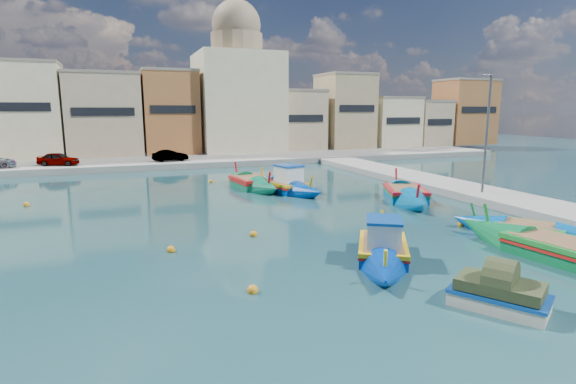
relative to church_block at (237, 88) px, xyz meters
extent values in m
plane|color=#122F37|center=(-10.00, -40.00, -8.41)|extent=(160.00, 160.00, 0.00)
cube|color=gray|center=(8.00, -40.00, -8.16)|extent=(4.00, 70.00, 0.50)
cube|color=gray|center=(-10.00, -8.00, -8.11)|extent=(80.00, 8.00, 0.60)
cube|color=beige|center=(-23.86, -0.88, -2.86)|extent=(7.88, 6.24, 9.89)
cube|color=gray|center=(-23.86, -0.88, 2.23)|extent=(8.04, 6.37, 0.30)
cube|color=black|center=(-23.86, -4.05, -2.37)|extent=(6.30, 0.10, 0.90)
cube|color=tan|center=(-15.74, -0.28, -3.31)|extent=(7.88, 7.44, 8.99)
cube|color=gray|center=(-15.74, -0.28, 1.33)|extent=(8.04, 7.59, 0.30)
cube|color=black|center=(-15.74, -4.05, -2.86)|extent=(6.30, 0.10, 0.90)
cube|color=#AE6936|center=(-8.46, -0.93, -3.09)|extent=(6.17, 6.13, 9.43)
cube|color=gray|center=(-8.46, -0.93, 1.77)|extent=(6.29, 6.26, 0.30)
cube|color=black|center=(-8.46, -4.05, -2.62)|extent=(4.93, 0.10, 0.90)
cube|color=tan|center=(-0.95, -0.15, -4.78)|extent=(7.31, 7.69, 6.05)
cube|color=gray|center=(-0.95, -0.15, -1.60)|extent=(7.46, 7.85, 0.30)
cube|color=black|center=(-0.95, -4.05, -4.48)|extent=(5.85, 0.10, 0.90)
cube|color=tan|center=(7.02, -0.35, -4.10)|extent=(7.54, 7.30, 7.41)
cube|color=gray|center=(7.02, -0.35, -0.25)|extent=(7.69, 7.45, 0.30)
cube|color=black|center=(7.02, -4.05, -3.73)|extent=(6.03, 0.10, 0.90)
cube|color=tan|center=(14.93, -0.51, -2.99)|extent=(6.36, 6.97, 9.63)
cube|color=gray|center=(14.93, -0.51, 1.98)|extent=(6.48, 7.11, 0.30)
cube|color=black|center=(14.93, -4.05, -2.51)|extent=(5.09, 0.10, 0.90)
cube|color=beige|center=(22.15, -0.65, -4.48)|extent=(6.63, 6.70, 6.65)
cube|color=gray|center=(22.15, -0.65, -1.01)|extent=(6.76, 6.83, 0.30)
cube|color=black|center=(22.15, -4.05, -4.15)|extent=(5.30, 0.10, 0.90)
cube|color=tan|center=(28.26, -0.25, -4.71)|extent=(5.08, 7.51, 6.20)
cube|color=gray|center=(28.26, -0.25, -1.45)|extent=(5.18, 7.66, 0.30)
cube|color=black|center=(28.26, -4.05, -4.40)|extent=(4.06, 0.10, 0.90)
cube|color=#AE6936|center=(35.15, -1.00, -3.14)|extent=(7.79, 6.00, 9.33)
cube|color=gray|center=(35.15, -1.00, 1.67)|extent=(7.95, 6.12, 0.30)
cube|color=black|center=(35.15, -4.05, -2.68)|extent=(6.23, 0.10, 0.90)
cube|color=beige|center=(0.00, 0.00, -1.81)|extent=(10.00, 10.00, 12.00)
cylinder|color=#9E8466|center=(0.00, 0.00, 5.39)|extent=(6.40, 6.40, 2.40)
sphere|color=#9E8466|center=(0.00, 0.00, 7.58)|extent=(6.00, 6.00, 6.00)
cylinder|color=#9E8466|center=(0.00, 0.00, 10.49)|extent=(0.30, 0.30, 1.60)
cylinder|color=#595B60|center=(7.50, -34.00, -4.41)|extent=(0.16, 0.16, 8.00)
cylinder|color=#595B60|center=(7.10, -34.00, -0.51)|extent=(1.00, 0.10, 0.10)
cube|color=#595B60|center=(6.60, -34.00, -0.56)|extent=(0.35, 0.15, 0.18)
imported|color=#4C1919|center=(-19.85, -9.50, -7.19)|extent=(3.91, 2.56, 1.24)
imported|color=#4C1919|center=(-9.61, -9.50, -7.23)|extent=(3.63, 1.77, 1.15)
cube|color=#0035A8|center=(-4.86, -41.68, -8.23)|extent=(3.18, 3.66, 0.89)
cone|color=#0035A8|center=(-3.50, -39.42, -8.18)|extent=(3.04, 3.43, 2.29)
cone|color=#0035A8|center=(-6.23, -43.95, -8.18)|extent=(3.04, 3.43, 2.29)
cube|color=yellow|center=(-4.86, -41.68, -7.85)|extent=(3.33, 3.84, 0.16)
cube|color=red|center=(-4.86, -41.68, -8.01)|extent=(3.29, 3.75, 0.09)
cube|color=olive|center=(-4.86, -41.68, -7.78)|extent=(2.80, 3.27, 0.05)
cylinder|color=yellow|center=(-3.36, -39.20, -7.60)|extent=(0.33, 0.43, 0.97)
cylinder|color=yellow|center=(-6.36, -44.17, -7.60)|extent=(0.33, 0.43, 0.97)
cube|color=white|center=(-5.10, -42.08, -7.29)|extent=(1.91, 2.04, 0.98)
cube|color=#0F47A5|center=(-5.10, -42.08, -6.75)|extent=(2.03, 2.17, 0.11)
cube|color=#003CA2|center=(-3.47, -26.63, -8.20)|extent=(2.83, 3.70, 1.03)
cone|color=#003CA2|center=(-4.16, -24.00, -8.15)|extent=(2.77, 3.48, 2.58)
cone|color=#003CA2|center=(-2.78, -29.26, -8.15)|extent=(2.77, 3.48, 2.58)
cube|color=gold|center=(-3.47, -26.63, -7.77)|extent=(2.95, 3.90, 0.19)
cube|color=red|center=(-3.47, -26.63, -7.95)|extent=(2.94, 3.79, 0.10)
cube|color=olive|center=(-3.47, -26.63, -7.69)|extent=(2.45, 3.34, 0.06)
cylinder|color=gold|center=(-4.22, -23.73, -7.48)|extent=(0.26, 0.51, 1.12)
cylinder|color=gold|center=(-2.72, -29.52, -7.48)|extent=(0.26, 0.51, 1.12)
cube|color=white|center=(-3.35, -27.09, -7.12)|extent=(1.82, 1.98, 1.13)
cube|color=#0F47A5|center=(-3.35, -27.09, -6.49)|extent=(1.93, 2.12, 0.12)
cube|color=#0064A5|center=(2.89, -32.15, -8.18)|extent=(3.55, 4.30, 1.12)
cone|color=#0064A5|center=(4.12, -29.34, -8.13)|extent=(3.44, 4.05, 2.83)
cone|color=#0064A5|center=(1.66, -34.96, -8.13)|extent=(3.44, 4.05, 2.83)
cube|color=red|center=(2.89, -32.15, -7.71)|extent=(3.71, 4.52, 0.20)
cube|color=#197F33|center=(2.89, -32.15, -7.91)|extent=(3.68, 4.41, 0.11)
cube|color=olive|center=(2.89, -32.15, -7.62)|extent=(3.11, 3.86, 0.07)
cylinder|color=red|center=(4.25, -29.07, -7.40)|extent=(0.36, 0.55, 1.22)
cylinder|color=red|center=(1.54, -35.24, -7.40)|extent=(0.36, 0.55, 1.22)
cube|color=#0A7049|center=(-5.27, -24.27, -8.18)|extent=(2.66, 3.65, 1.12)
cone|color=#0A7049|center=(-5.63, -21.48, -8.13)|extent=(2.63, 3.44, 2.78)
cone|color=#0A7049|center=(-4.92, -27.06, -8.13)|extent=(2.63, 3.44, 2.78)
cube|color=red|center=(-5.27, -24.27, -7.71)|extent=(2.77, 3.85, 0.20)
cube|color=red|center=(-5.27, -24.27, -7.91)|extent=(2.77, 3.73, 0.11)
cube|color=olive|center=(-5.27, -24.27, -7.62)|extent=(2.28, 3.31, 0.07)
cylinder|color=red|center=(-5.66, -21.20, -7.40)|extent=(0.22, 0.55, 1.22)
cylinder|color=red|center=(-4.89, -27.34, -7.40)|extent=(0.22, 0.55, 1.22)
cube|color=#0B733B|center=(1.56, -44.37, -8.19)|extent=(2.72, 4.03, 1.10)
cone|color=#0B733B|center=(1.11, -41.30, -8.13)|extent=(2.68, 3.74, 2.79)
cube|color=#1B892C|center=(1.56, -44.37, -7.73)|extent=(2.83, 4.25, 0.20)
cube|color=red|center=(1.56, -44.37, -7.92)|extent=(2.84, 4.11, 0.11)
cube|color=olive|center=(1.56, -44.37, -7.64)|extent=(2.34, 3.65, 0.07)
cylinder|color=#1B892C|center=(1.07, -40.99, -7.42)|extent=(0.23, 0.54, 1.20)
cube|color=#0055AD|center=(3.13, -41.54, -8.23)|extent=(3.02, 3.29, 0.90)
cone|color=#0055AD|center=(1.87, -39.64, -8.18)|extent=(2.93, 3.14, 2.22)
cube|color=#1A843A|center=(3.13, -41.54, -7.85)|extent=(3.17, 3.46, 0.16)
cube|color=red|center=(3.13, -41.54, -8.01)|extent=(3.13, 3.38, 0.09)
cube|color=olive|center=(3.13, -41.54, -7.78)|extent=(2.66, 2.93, 0.05)
cylinder|color=#1A843A|center=(1.74, -39.46, -7.60)|extent=(0.34, 0.42, 0.98)
cube|color=beige|center=(-4.19, -46.92, -8.27)|extent=(2.59, 2.98, 0.66)
cube|color=#0F47A5|center=(-4.19, -46.92, -7.96)|extent=(2.68, 3.08, 0.11)
cube|color=#2D381E|center=(-4.19, -46.92, -7.70)|extent=(2.39, 2.70, 0.33)
cylinder|color=#2D381E|center=(-4.19, -46.92, -7.54)|extent=(1.71, 2.28, 0.56)
sphere|color=orange|center=(-12.68, -37.98, -8.33)|extent=(0.36, 0.36, 0.36)
sphere|color=orange|center=(-8.83, -36.95, -8.33)|extent=(0.36, 0.36, 0.36)
sphere|color=orange|center=(-7.67, -20.92, -8.33)|extent=(0.36, 0.36, 0.36)
sphere|color=orange|center=(-19.93, -25.75, -8.33)|extent=(0.36, 0.36, 0.36)
sphere|color=orange|center=(1.53, -38.88, -8.33)|extent=(0.36, 0.36, 0.36)
sphere|color=orange|center=(-10.69, -43.23, -8.33)|extent=(0.36, 0.36, 0.36)
camera|label=1|loc=(-14.43, -56.40, -2.57)|focal=28.00mm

